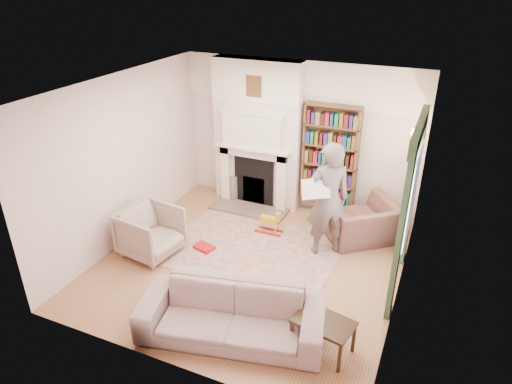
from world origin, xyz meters
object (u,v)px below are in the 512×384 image
at_px(armchair_left, 151,232).
at_px(man_reading, 328,200).
at_px(coffee_table, 323,335).
at_px(paraffin_heater, 234,187).
at_px(armchair_reading, 361,221).
at_px(rocking_horse, 269,222).
at_px(sofa, 231,314).
at_px(bookcase, 330,155).

relative_size(armchair_left, man_reading, 0.45).
distance_m(coffee_table, paraffin_heater, 4.24).
bearing_deg(armchair_reading, armchair_left, -8.16).
distance_m(man_reading, rocking_horse, 1.31).
distance_m(armchair_reading, armchair_left, 3.50).
height_order(man_reading, paraffin_heater, man_reading).
bearing_deg(armchair_reading, paraffin_heater, -49.02).
distance_m(paraffin_heater, rocking_horse, 1.46).
bearing_deg(man_reading, coffee_table, 71.51).
bearing_deg(rocking_horse, armchair_left, -138.81).
distance_m(sofa, man_reading, 2.47).
xyz_separation_m(paraffin_heater, rocking_horse, (1.14, -0.91, -0.06)).
distance_m(armchair_reading, rocking_horse, 1.57).
bearing_deg(armchair_left, man_reading, -57.67).
xyz_separation_m(bookcase, armchair_reading, (0.79, -0.72, -0.81)).
xyz_separation_m(armchair_left, coffee_table, (3.15, -0.96, -0.17)).
bearing_deg(armchair_left, rocking_horse, -40.28).
bearing_deg(man_reading, bookcase, -109.18).
height_order(bookcase, sofa, bookcase).
height_order(man_reading, rocking_horse, man_reading).
height_order(armchair_left, coffee_table, armchair_left).
distance_m(bookcase, man_reading, 1.38).
xyz_separation_m(armchair_reading, man_reading, (-0.45, -0.60, 0.60)).
height_order(sofa, man_reading, man_reading).
xyz_separation_m(armchair_left, rocking_horse, (1.52, 1.35, -0.18)).
xyz_separation_m(armchair_left, man_reading, (2.58, 1.16, 0.56)).
bearing_deg(man_reading, armchair_reading, -160.45).
distance_m(armchair_left, paraffin_heater, 2.29).
xyz_separation_m(sofa, rocking_horse, (-0.51, 2.52, -0.12)).
distance_m(coffee_table, rocking_horse, 2.82).
relative_size(bookcase, man_reading, 0.97).
relative_size(bookcase, armchair_left, 2.14).
height_order(armchair_left, sofa, armchair_left).
distance_m(man_reading, paraffin_heater, 2.55).
bearing_deg(bookcase, coffee_table, -75.17).
bearing_deg(rocking_horse, paraffin_heater, 140.91).
xyz_separation_m(bookcase, rocking_horse, (-0.72, -1.13, -0.96)).
relative_size(armchair_left, paraffin_heater, 1.57).
xyz_separation_m(bookcase, paraffin_heater, (-1.86, -0.22, -0.90)).
bearing_deg(armchair_reading, rocking_horse, -23.12).
xyz_separation_m(man_reading, rocking_horse, (-1.06, 0.19, -0.74)).
relative_size(bookcase, armchair_reading, 1.67).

